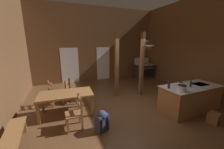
{
  "coord_description": "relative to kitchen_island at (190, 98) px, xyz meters",
  "views": [
    {
      "loc": [
        -2.26,
        -4.0,
        2.36
      ],
      "look_at": [
        -0.29,
        0.98,
        1.07
      ],
      "focal_mm": 21.58,
      "sensor_mm": 36.0,
      "label": 1
    }
  ],
  "objects": [
    {
      "name": "support_post_center",
      "position": [
        -1.9,
        2.13,
        0.95
      ],
      "size": [
        0.14,
        0.14,
        2.78
      ],
      "color": "brown",
      "rests_on": "ground_plane"
    },
    {
      "name": "bench_along_left_wall",
      "position": [
        -5.29,
        0.1,
        -0.14
      ],
      "size": [
        0.44,
        1.27,
        0.44
      ],
      "color": "olive",
      "rests_on": "ground_plane"
    },
    {
      "name": "glazed_panel_back_right",
      "position": [
        -1.57,
        5.07,
        0.58
      ],
      "size": [
        0.84,
        0.01,
        2.05
      ],
      "primitive_type": "cube",
      "color": "white",
      "rests_on": "ground_plane"
    },
    {
      "name": "kitchen_island",
      "position": [
        0.0,
        0.0,
        0.0
      ],
      "size": [
        2.19,
        1.04,
        0.89
      ],
      "color": "olive",
      "rests_on": "ground_plane"
    },
    {
      "name": "bottle_tall_on_counter",
      "position": [
        -0.93,
        0.09,
        0.57
      ],
      "size": [
        0.07,
        0.07,
        0.31
      ],
      "color": "#1E2328",
      "rests_on": "kitchen_island"
    },
    {
      "name": "backpack",
      "position": [
        -3.26,
        -0.01,
        -0.13
      ],
      "size": [
        0.38,
        0.37,
        0.6
      ],
      "color": "navy",
      "rests_on": "ground_plane"
    },
    {
      "name": "step_stool",
      "position": [
        -0.02,
        -0.88,
        -0.27
      ],
      "size": [
        0.42,
        0.36,
        0.3
      ],
      "color": "brown",
      "rests_on": "ground_plane"
    },
    {
      "name": "dining_table",
      "position": [
        -4.09,
        1.29,
        0.21
      ],
      "size": [
        1.75,
        1.0,
        0.74
      ],
      "color": "olive",
      "rests_on": "ground_plane"
    },
    {
      "name": "mixing_bowl_on_counter",
      "position": [
        -0.22,
        0.24,
        0.48
      ],
      "size": [
        0.2,
        0.2,
        0.07
      ],
      "color": "silver",
      "rests_on": "kitchen_island"
    },
    {
      "name": "ladderback_chair_near_window",
      "position": [
        -3.91,
        0.39,
        0.01
      ],
      "size": [
        0.46,
        0.46,
        0.95
      ],
      "color": "brown",
      "rests_on": "ground_plane"
    },
    {
      "name": "ground_plane",
      "position": [
        -1.94,
        0.88,
        -0.49
      ],
      "size": [
        8.29,
        9.2,
        0.1
      ],
      "primitive_type": "cube",
      "color": "brown"
    },
    {
      "name": "stockpot_on_counter",
      "position": [
        -0.77,
        -0.27,
        0.55
      ],
      "size": [
        0.33,
        0.26,
        0.2
      ],
      "color": "silver",
      "rests_on": "kitchen_island"
    },
    {
      "name": "wall_back",
      "position": [
        -1.94,
        5.15,
        1.77
      ],
      "size": [
        8.29,
        0.14,
        4.43
      ],
      "primitive_type": "cube",
      "color": "brown",
      "rests_on": "ground_plane"
    },
    {
      "name": "support_post_with_pot_rack",
      "position": [
        -0.79,
        1.83,
        1.07
      ],
      "size": [
        0.68,
        0.28,
        2.78
      ],
      "color": "brown",
      "rests_on": "ground_plane"
    },
    {
      "name": "glazed_door_back_left",
      "position": [
        -3.63,
        5.07,
        0.58
      ],
      "size": [
        1.0,
        0.01,
        2.05
      ],
      "primitive_type": "cube",
      "color": "white",
      "rests_on": "ground_plane"
    },
    {
      "name": "ladderback_chair_at_table_end",
      "position": [
        -3.85,
        2.19,
        0.01
      ],
      "size": [
        0.58,
        0.58,
        0.95
      ],
      "color": "brown",
      "rests_on": "ground_plane"
    },
    {
      "name": "wall_right",
      "position": [
        1.87,
        0.88,
        1.77
      ],
      "size": [
        0.14,
        9.2,
        4.43
      ],
      "primitive_type": "cube",
      "color": "brown",
      "rests_on": "ground_plane"
    },
    {
      "name": "stove_range",
      "position": [
        1.11,
        4.36,
        0.04
      ],
      "size": [
        1.15,
        0.84,
        1.32
      ],
      "color": "#2E2E2E",
      "rests_on": "ground_plane"
    },
    {
      "name": "bottle_short_on_counter",
      "position": [
        -0.15,
        -0.08,
        0.54
      ],
      "size": [
        0.06,
        0.06,
        0.25
      ],
      "color": "#1E2328",
      "rests_on": "kitchen_island"
    },
    {
      "name": "ladderback_chair_by_post",
      "position": [
        -4.47,
        2.2,
        0.01
      ],
      "size": [
        0.56,
        0.56,
        0.95
      ],
      "color": "brown",
      "rests_on": "ground_plane"
    }
  ]
}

